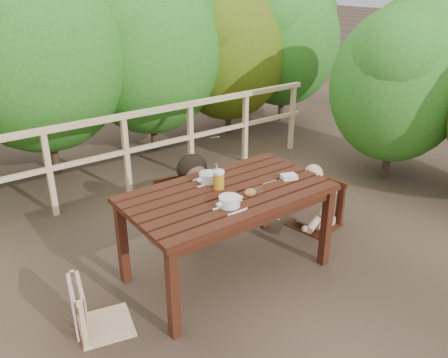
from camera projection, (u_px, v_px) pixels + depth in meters
ground at (227, 271)px, 4.18m from camera, size 60.00×60.00×0.00m
table at (227, 233)px, 4.02m from camera, size 1.72×0.97×0.80m
chair_left at (100, 282)px, 3.37m from camera, size 0.49×0.49×0.82m
chair_far at (186, 186)px, 4.64m from camera, size 0.57×0.57×1.03m
chair_right at (317, 185)px, 4.76m from camera, size 0.54×0.54×0.93m
woman at (185, 170)px, 4.59m from camera, size 0.63×0.74×1.37m
diner_right at (320, 173)px, 4.72m from camera, size 0.67×0.58×1.20m
railing at (126, 155)px, 5.45m from camera, size 5.60×0.10×1.01m
hedge_row at (105, 21)px, 5.97m from camera, size 6.60×1.60×3.80m
soup_near at (230, 202)px, 3.58m from camera, size 0.29×0.29×0.10m
soup_far at (209, 178)px, 4.00m from camera, size 0.29×0.29×0.10m
bread_roll at (250, 192)px, 3.78m from camera, size 0.11×0.09×0.07m
beer_glass at (219, 180)px, 3.86m from camera, size 0.09×0.09×0.18m
bottle at (216, 176)px, 3.88m from camera, size 0.05×0.05×0.23m
tumbler at (258, 191)px, 3.78m from camera, size 0.06×0.06×0.07m
butter_tub at (289, 178)px, 4.06m from camera, size 0.16×0.14×0.06m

